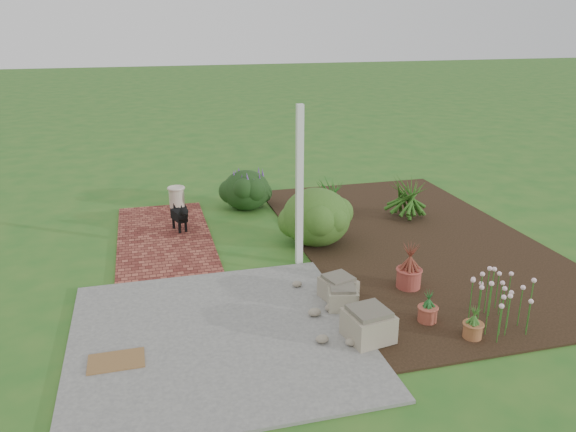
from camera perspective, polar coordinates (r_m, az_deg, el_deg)
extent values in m
plane|color=#26641F|center=(8.75, -0.60, -5.29)|extent=(80.00, 80.00, 0.00)
cube|color=slate|center=(7.02, -7.14, -12.00)|extent=(3.50, 3.50, 0.04)
cube|color=maroon|center=(10.14, -12.44, -2.08)|extent=(1.60, 3.50, 0.04)
cube|color=black|center=(10.02, 12.69, -2.39)|extent=(4.00, 7.00, 0.03)
cube|color=white|center=(8.47, 1.17, 2.91)|extent=(0.10, 0.10, 2.50)
cube|color=gray|center=(6.87, 8.16, -10.97)|extent=(0.58, 0.58, 0.34)
cube|color=gray|center=(7.53, 5.54, -8.27)|extent=(0.47, 0.47, 0.26)
cube|color=gray|center=(7.75, 5.11, -7.34)|extent=(0.51, 0.51, 0.28)
cube|color=brown|center=(6.75, -17.05, -13.89)|extent=(0.62, 0.40, 0.02)
cube|color=black|center=(10.25, -11.01, 0.06)|extent=(0.29, 0.42, 0.17)
cylinder|color=black|center=(10.17, -10.95, -1.20)|extent=(0.05, 0.05, 0.19)
cylinder|color=black|center=(10.21, -10.34, -1.07)|extent=(0.05, 0.05, 0.19)
cylinder|color=black|center=(10.41, -11.55, -0.74)|extent=(0.05, 0.05, 0.19)
cylinder|color=black|center=(10.45, -10.95, -0.62)|extent=(0.05, 0.05, 0.19)
sphere|color=black|center=(9.99, -10.54, 0.44)|extent=(0.16, 0.16, 0.16)
cone|color=black|center=(10.39, -11.49, 0.99)|extent=(0.10, 0.13, 0.14)
cylinder|color=beige|center=(11.55, -11.24, 1.87)|extent=(0.37, 0.37, 0.41)
ellipsoid|color=#163A0F|center=(9.46, 2.89, 0.06)|extent=(1.44, 1.44, 0.98)
cylinder|color=#9C3F35|center=(8.21, 12.16, -6.18)|extent=(0.44, 0.44, 0.28)
cylinder|color=#9E5D35|center=(7.22, 18.25, -10.96)|extent=(0.26, 0.26, 0.19)
cylinder|color=#A54A37|center=(7.42, 13.98, -9.63)|extent=(0.28, 0.28, 0.20)
ellipsoid|color=black|center=(11.35, -4.26, 2.74)|extent=(1.17, 1.17, 0.81)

